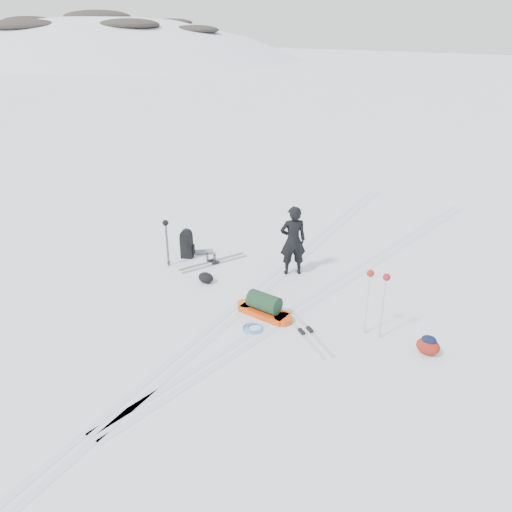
{
  "coord_description": "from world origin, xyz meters",
  "views": [
    {
      "loc": [
        5.6,
        -8.19,
        5.71
      ],
      "look_at": [
        -0.04,
        0.16,
        0.95
      ],
      "focal_mm": 35.0,
      "sensor_mm": 36.0,
      "label": 1
    }
  ],
  "objects_px": {
    "skier": "(293,241)",
    "expedition_rucksack": "(189,244)",
    "ski_poles_black": "(166,228)",
    "pulk_sled": "(264,307)"
  },
  "relations": [
    {
      "from": "expedition_rucksack",
      "to": "ski_poles_black",
      "type": "height_order",
      "value": "ski_poles_black"
    },
    {
      "from": "expedition_rucksack",
      "to": "ski_poles_black",
      "type": "relative_size",
      "value": 0.63
    },
    {
      "from": "skier",
      "to": "ski_poles_black",
      "type": "distance_m",
      "value": 3.18
    },
    {
      "from": "pulk_sled",
      "to": "ski_poles_black",
      "type": "height_order",
      "value": "ski_poles_black"
    },
    {
      "from": "skier",
      "to": "pulk_sled",
      "type": "xyz_separation_m",
      "value": [
        0.5,
        -2.03,
        -0.69
      ]
    },
    {
      "from": "pulk_sled",
      "to": "expedition_rucksack",
      "type": "height_order",
      "value": "expedition_rucksack"
    },
    {
      "from": "skier",
      "to": "expedition_rucksack",
      "type": "xyz_separation_m",
      "value": [
        -2.75,
        -0.71,
        -0.52
      ]
    },
    {
      "from": "skier",
      "to": "expedition_rucksack",
      "type": "height_order",
      "value": "skier"
    },
    {
      "from": "skier",
      "to": "expedition_rucksack",
      "type": "relative_size",
      "value": 2.22
    },
    {
      "from": "pulk_sled",
      "to": "expedition_rucksack",
      "type": "distance_m",
      "value": 3.51
    }
  ]
}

